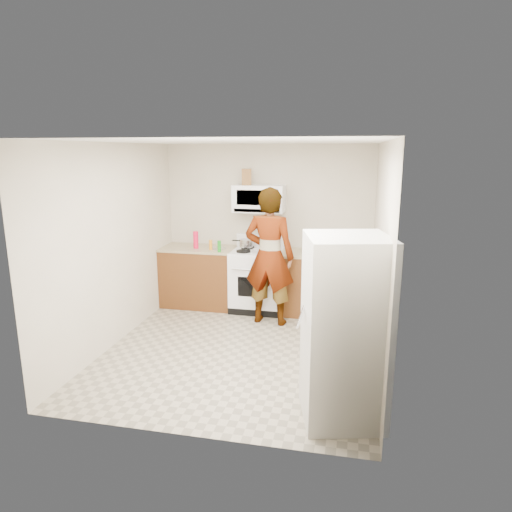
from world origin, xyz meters
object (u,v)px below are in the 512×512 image
(gas_range, at_px, (257,279))
(person, at_px, (269,257))
(microwave, at_px, (259,198))
(saucepan, at_px, (246,243))
(fridge, at_px, (345,330))
(kettle, at_px, (325,244))

(gas_range, bearing_deg, person, -61.21)
(microwave, relative_size, saucepan, 3.66)
(microwave, height_order, person, person)
(fridge, relative_size, saucepan, 8.19)
(saucepan, bearing_deg, microwave, 5.57)
(person, height_order, kettle, person)
(microwave, relative_size, kettle, 3.97)
(microwave, distance_m, person, 1.01)
(kettle, bearing_deg, fridge, -89.48)
(person, height_order, fridge, person)
(gas_range, bearing_deg, microwave, 90.00)
(gas_range, bearing_deg, saucepan, 151.01)
(kettle, xyz_separation_m, saucepan, (-1.20, -0.09, -0.02))
(gas_range, height_order, person, person)
(microwave, bearing_deg, fridge, -64.24)
(microwave, xyz_separation_m, fridge, (1.36, -2.82, -0.85))
(fridge, bearing_deg, person, 103.06)
(kettle, height_order, saucepan, kettle)
(gas_range, distance_m, fridge, 3.04)
(microwave, bearing_deg, kettle, 4.23)
(saucepan, bearing_deg, person, -52.38)
(microwave, bearing_deg, person, -66.29)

